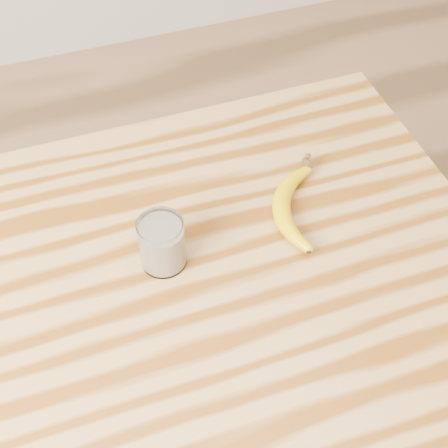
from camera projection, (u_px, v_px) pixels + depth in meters
name	position (u px, v px, depth m)	size (l,w,h in m)	color
room	(69.00, 55.00, 0.59)	(4.04, 4.04, 2.70)	#9B744F
table	(136.00, 349.00, 1.04)	(1.20, 0.80, 0.90)	#B18447
smoothie_glass	(162.00, 244.00, 0.96)	(0.07, 0.07, 0.09)	white
banana	(281.00, 206.00, 1.05)	(0.10, 0.26, 0.03)	#DFB100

